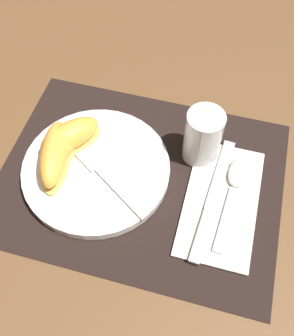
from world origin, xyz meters
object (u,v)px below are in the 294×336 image
at_px(citrus_wedge_1, 61,148).
at_px(citrus_wedge_2, 55,155).
at_px(plate, 96,169).
at_px(citrus_wedge_0, 70,137).
at_px(juice_glass, 202,139).
at_px(knife, 212,200).
at_px(fork, 101,171).
at_px(spoon, 235,184).

bearing_deg(citrus_wedge_1, citrus_wedge_2, -100.99).
xyz_separation_m(plate, citrus_wedge_0, (-0.05, 0.03, 0.03)).
bearing_deg(juice_glass, citrus_wedge_2, -158.42).
bearing_deg(knife, citrus_wedge_1, 176.52).
bearing_deg(juice_glass, plate, -153.21).
xyz_separation_m(plate, fork, (0.01, -0.01, 0.01)).
bearing_deg(citrus_wedge_1, fork, -13.14).
relative_size(juice_glass, fork, 0.59).
height_order(juice_glass, knife, juice_glass).
bearing_deg(citrus_wedge_0, spoon, -0.27).
relative_size(fork, citrus_wedge_0, 1.45).
bearing_deg(fork, citrus_wedge_1, 166.86).
height_order(spoon, citrus_wedge_0, citrus_wedge_0).
bearing_deg(knife, citrus_wedge_2, -179.59).
xyz_separation_m(knife, citrus_wedge_0, (-0.25, 0.04, 0.03)).
distance_m(knife, citrus_wedge_1, 0.26).
relative_size(knife, citrus_wedge_2, 1.67).
bearing_deg(spoon, plate, -172.13).
height_order(plate, spoon, plate).
bearing_deg(spoon, juice_glass, 144.18).
xyz_separation_m(juice_glass, citrus_wedge_1, (-0.22, -0.07, -0.01)).
xyz_separation_m(juice_glass, fork, (-0.15, -0.09, -0.02)).
distance_m(spoon, citrus_wedge_2, 0.29).
bearing_deg(plate, knife, -1.86).
bearing_deg(citrus_wedge_1, knife, -3.48).
xyz_separation_m(fork, citrus_wedge_0, (-0.07, 0.04, 0.02)).
height_order(fork, citrus_wedge_2, citrus_wedge_2).
bearing_deg(knife, citrus_wedge_0, 171.13).
relative_size(plate, spoon, 1.38).
xyz_separation_m(plate, citrus_wedge_2, (-0.06, -0.01, 0.03)).
xyz_separation_m(spoon, citrus_wedge_1, (-0.29, -0.02, 0.03)).
relative_size(knife, spoon, 1.31).
bearing_deg(citrus_wedge_0, citrus_wedge_1, -108.12).
height_order(plate, fork, fork).
xyz_separation_m(knife, citrus_wedge_2, (-0.26, -0.00, 0.03)).
distance_m(juice_glass, fork, 0.17).
relative_size(plate, citrus_wedge_0, 2.09).
distance_m(knife, fork, 0.18).
bearing_deg(plate, juice_glass, 26.79).
relative_size(plate, citrus_wedge_1, 2.28).
bearing_deg(juice_glass, citrus_wedge_0, -167.38).
distance_m(citrus_wedge_0, citrus_wedge_1, 0.02).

